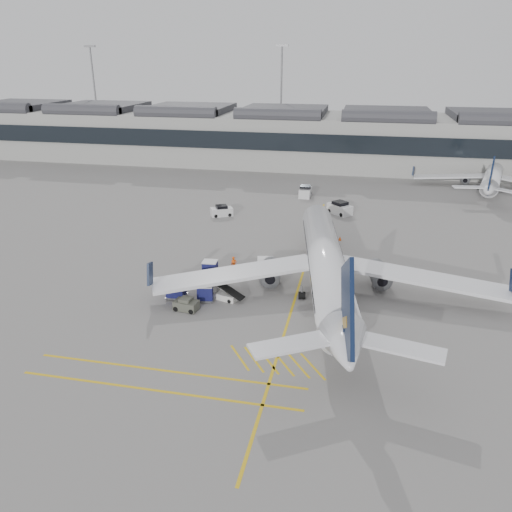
% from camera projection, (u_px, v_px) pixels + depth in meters
% --- Properties ---
extents(ground, '(220.00, 220.00, 0.00)m').
position_uv_depth(ground, '(187.00, 310.00, 48.65)').
color(ground, gray).
rests_on(ground, ground).
extents(terminal, '(200.00, 20.45, 12.40)m').
position_uv_depth(terminal, '(292.00, 137.00, 111.60)').
color(terminal, '#9E9E99').
rests_on(terminal, ground).
extents(light_masts, '(113.00, 0.60, 25.45)m').
position_uv_depth(light_masts, '(295.00, 93.00, 121.56)').
color(light_masts, slate).
rests_on(light_masts, ground).
extents(apron_markings, '(0.25, 60.00, 0.01)m').
position_uv_depth(apron_markings, '(302.00, 277.00, 55.80)').
color(apron_markings, gold).
rests_on(apron_markings, ground).
extents(airliner_main, '(35.55, 39.13, 10.46)m').
position_uv_depth(airliner_main, '(326.00, 265.00, 51.22)').
color(airliner_main, white).
rests_on(airliner_main, ground).
extents(airliner_far, '(27.44, 30.37, 8.25)m').
position_uv_depth(airliner_far, '(493.00, 176.00, 91.53)').
color(airliner_far, white).
rests_on(airliner_far, ground).
extents(belt_loader, '(4.42, 2.40, 1.75)m').
position_uv_depth(belt_loader, '(221.00, 293.00, 50.92)').
color(belt_loader, silver).
rests_on(belt_loader, ground).
extents(baggage_cart_a, '(2.15, 1.89, 1.97)m').
position_uv_depth(baggage_cart_a, '(265.00, 266.00, 56.04)').
color(baggage_cart_a, gray).
rests_on(baggage_cart_a, ground).
extents(baggage_cart_b, '(1.90, 1.67, 1.76)m').
position_uv_depth(baggage_cart_b, '(205.00, 292.00, 50.12)').
color(baggage_cart_b, gray).
rests_on(baggage_cart_b, ground).
extents(baggage_cart_c, '(1.79, 1.51, 1.80)m').
position_uv_depth(baggage_cart_c, '(210.00, 268.00, 55.73)').
color(baggage_cart_c, gray).
rests_on(baggage_cart_c, ground).
extents(baggage_cart_d, '(2.04, 1.72, 2.04)m').
position_uv_depth(baggage_cart_d, '(176.00, 288.00, 50.66)').
color(baggage_cart_d, gray).
rests_on(baggage_cart_d, ground).
extents(ramp_agent_a, '(0.81, 0.68, 1.89)m').
position_uv_depth(ramp_agent_a, '(234.00, 265.00, 56.71)').
color(ramp_agent_a, '#F24F0C').
rests_on(ramp_agent_a, ground).
extents(ramp_agent_b, '(0.97, 0.83, 1.74)m').
position_uv_depth(ramp_agent_b, '(210.00, 284.00, 52.10)').
color(ramp_agent_b, '#DC590B').
rests_on(ramp_agent_b, ground).
extents(pushback_tug, '(2.46, 1.70, 1.29)m').
position_uv_depth(pushback_tug, '(186.00, 305.00, 48.42)').
color(pushback_tug, '#4E5044').
rests_on(pushback_tug, ground).
extents(safety_cone_nose, '(0.41, 0.41, 0.57)m').
position_uv_depth(safety_cone_nose, '(340.00, 238.00, 66.78)').
color(safety_cone_nose, '#F24C0A').
rests_on(safety_cone_nose, ground).
extents(safety_cone_engine, '(0.33, 0.33, 0.46)m').
position_uv_depth(safety_cone_engine, '(316.00, 283.00, 53.74)').
color(safety_cone_engine, '#F24C0A').
rests_on(safety_cone_engine, ground).
extents(service_van_left, '(3.65, 3.00, 1.68)m').
position_uv_depth(service_van_left, '(222.00, 211.00, 76.78)').
color(service_van_left, silver).
rests_on(service_van_left, ground).
extents(service_van_mid, '(1.95, 3.82, 1.95)m').
position_uv_depth(service_van_mid, '(305.00, 192.00, 87.21)').
color(service_van_mid, silver).
rests_on(service_van_mid, ground).
extents(service_van_right, '(4.21, 4.08, 2.01)m').
position_uv_depth(service_van_right, '(340.00, 208.00, 77.66)').
color(service_van_right, silver).
rests_on(service_van_right, ground).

